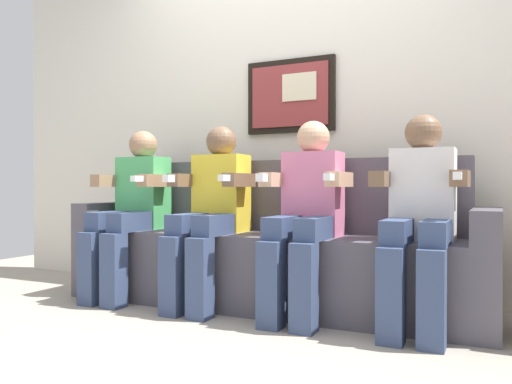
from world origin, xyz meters
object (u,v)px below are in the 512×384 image
at_px(person_right_center, 306,209).
at_px(person_rightmost, 420,211).
at_px(person_left_center, 211,207).
at_px(person_leftmost, 132,206).
at_px(couch, 269,255).

height_order(person_right_center, person_rightmost, same).
xyz_separation_m(person_left_center, person_rightmost, (1.22, 0.00, -0.00)).
height_order(person_leftmost, person_left_center, same).
height_order(person_leftmost, person_rightmost, same).
relative_size(couch, person_left_center, 2.32).
bearing_deg(person_right_center, couch, 150.92).
bearing_deg(person_rightmost, couch, 169.53).
bearing_deg(person_right_center, person_leftmost, 179.98).
xyz_separation_m(couch, person_rightmost, (0.91, -0.17, 0.29)).
xyz_separation_m(person_leftmost, person_right_center, (1.22, -0.00, 0.00)).
relative_size(person_left_center, person_rightmost, 1.00).
distance_m(person_leftmost, person_left_center, 0.61).
xyz_separation_m(couch, person_right_center, (0.30, -0.17, 0.29)).
bearing_deg(person_leftmost, person_rightmost, 0.00).
relative_size(couch, person_right_center, 2.32).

